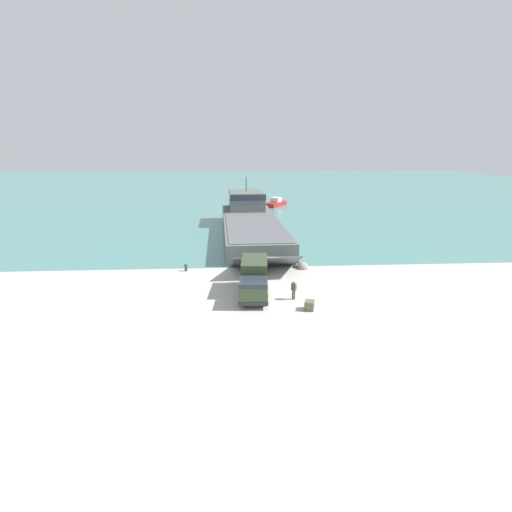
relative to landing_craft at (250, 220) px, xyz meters
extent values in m
plane|color=#B7B5AD|center=(0.37, -24.29, -1.97)|extent=(240.00, 240.00, 0.00)
cube|color=#477F7A|center=(0.37, 71.09, -1.96)|extent=(240.00, 180.00, 0.01)
cube|color=#56605B|center=(0.08, -2.55, -0.76)|extent=(9.28, 32.22, 2.42)
cube|color=#56565B|center=(0.08, -2.55, 0.49)|extent=(8.58, 30.92, 0.08)
cube|color=#56605B|center=(-0.25, 8.46, 2.02)|extent=(6.10, 9.13, 3.14)
cube|color=#28333D|center=(-0.25, 8.46, 2.97)|extent=(6.27, 9.22, 0.94)
cylinder|color=#3F3F42|center=(-0.25, 8.46, 4.79)|extent=(0.16, 0.16, 2.40)
cube|color=#56565B|center=(0.62, -21.03, -0.65)|extent=(7.23, 5.26, 2.36)
cube|color=#3D4C33|center=(-0.96, -27.60, -1.02)|extent=(3.00, 7.31, 1.06)
cube|color=#3D4C33|center=(-1.15, -29.95, -0.08)|extent=(2.49, 2.60, 0.81)
cube|color=#28333D|center=(-1.15, -29.95, 0.12)|extent=(2.56, 2.63, 0.40)
cube|color=#344129|center=(-0.86, -26.39, 0.32)|extent=(2.70, 4.68, 1.62)
cube|color=#2D2D2D|center=(-1.24, -31.08, -1.40)|extent=(2.51, 0.44, 0.32)
cylinder|color=black|center=(-0.10, -29.89, -1.32)|extent=(0.42, 1.31, 1.29)
cylinder|color=black|center=(-2.17, -29.73, -1.32)|extent=(0.42, 1.31, 1.29)
cylinder|color=black|center=(0.21, -26.03, -1.32)|extent=(0.42, 1.31, 1.29)
cylinder|color=black|center=(-1.86, -25.86, -1.32)|extent=(0.42, 1.31, 1.29)
cylinder|color=black|center=(0.29, -24.93, -1.32)|extent=(0.42, 1.31, 1.29)
cylinder|color=black|center=(-1.78, -24.77, -1.32)|extent=(0.42, 1.31, 1.29)
cylinder|color=#3D4C33|center=(2.43, -28.76, -1.55)|extent=(0.14, 0.14, 0.83)
cylinder|color=#3D4C33|center=(2.56, -28.88, -1.55)|extent=(0.14, 0.14, 0.83)
cube|color=#3D4C33|center=(2.50, -28.82, -0.80)|extent=(0.49, 0.47, 0.66)
sphere|color=tan|center=(2.50, -28.82, -0.36)|extent=(0.23, 0.23, 0.23)
cube|color=#B22323|center=(7.06, 28.44, -1.52)|extent=(5.97, 7.09, 0.90)
cube|color=silver|center=(7.33, 28.86, -0.57)|extent=(2.73, 2.74, 0.99)
cylinder|color=#333338|center=(-7.99, -19.81, -1.70)|extent=(0.31, 0.31, 0.54)
sphere|color=#333338|center=(-7.99, -19.81, -1.33)|extent=(0.35, 0.35, 0.35)
cube|color=#566042|center=(3.46, -31.25, -1.58)|extent=(1.01, 1.11, 0.77)
sphere|color=gray|center=(4.96, -19.69, -1.97)|extent=(1.38, 1.38, 1.38)
sphere|color=#66605B|center=(4.41, -19.27, -1.97)|extent=(0.93, 0.93, 0.93)
sphere|color=gray|center=(4.95, -19.38, -1.97)|extent=(1.34, 1.34, 1.34)
camera|label=1|loc=(-2.94, -61.92, 11.28)|focal=28.00mm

